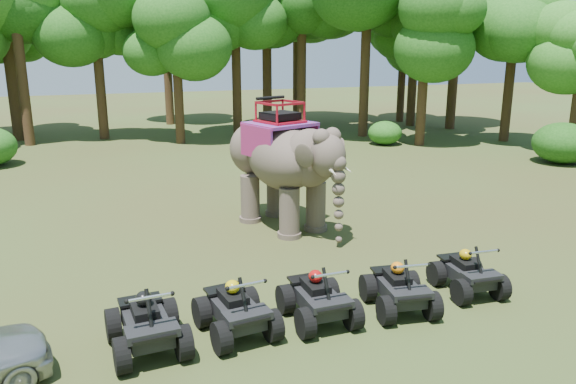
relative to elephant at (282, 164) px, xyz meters
name	(u,v)px	position (x,y,z in m)	size (l,w,h in m)	color
ground	(304,279)	(-0.81, -4.13, -1.99)	(110.00, 110.00, 0.00)	#47381E
elephant	(282,164)	(0.00, 0.00, 0.00)	(2.08, 4.73, 3.97)	#50443A
atv_0	(146,316)	(-4.72, -6.21, -1.30)	(1.35, 1.85, 1.37)	black
atv_1	(236,303)	(-3.00, -6.15, -1.33)	(1.29, 1.77, 1.31)	black
atv_2	(318,291)	(-1.27, -6.19, -1.34)	(1.28, 1.75, 1.30)	black
atv_3	(400,282)	(0.56, -6.30, -1.35)	(1.25, 1.72, 1.27)	black
atv_4	(468,267)	(2.50, -6.02, -1.38)	(1.20, 1.65, 1.22)	black
tree_0	(178,77)	(-0.81, 16.07, 1.73)	(5.21, 5.21, 7.44)	#195114
tree_1	(236,62)	(3.23, 18.82, 2.43)	(6.18, 6.18, 8.83)	#195114
tree_2	(302,59)	(7.34, 18.24, 2.61)	(6.44, 6.44, 9.19)	#195114
tree_3	(365,61)	(10.19, 14.98, 2.52)	(6.31, 6.31, 9.02)	#195114
tree_4	(423,74)	(11.79, 11.09, 1.91)	(5.46, 5.46, 7.80)	#195114
tree_5	(510,70)	(17.23, 10.71, 2.07)	(5.68, 5.68, 8.11)	#195114
tree_31	(21,70)	(-8.92, 18.13, 2.14)	(5.78, 5.78, 8.26)	#195114
tree_32	(98,64)	(-4.91, 19.12, 2.38)	(6.11, 6.11, 8.73)	#195114
tree_33	(414,53)	(15.34, 18.03, 2.93)	(6.89, 6.89, 9.84)	#195114
tree_35	(297,48)	(8.88, 23.36, 3.23)	(7.30, 7.30, 10.43)	#195114
tree_36	(167,57)	(-0.36, 24.05, 2.61)	(6.43, 6.43, 9.19)	#195114
tree_37	(8,50)	(-9.71, 20.20, 3.19)	(7.25, 7.25, 10.36)	#195114
tree_38	(402,67)	(15.70, 20.10, 1.89)	(5.43, 5.43, 7.76)	#195114
tree_40	(10,72)	(-10.13, 23.24, 1.79)	(5.29, 5.29, 7.56)	#195114
tree_41	(456,46)	(17.08, 15.89, 3.35)	(7.48, 7.48, 10.68)	#195114
tree_43	(267,48)	(5.79, 20.70, 3.22)	(7.29, 7.29, 10.42)	#195114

